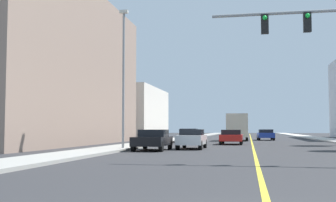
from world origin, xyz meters
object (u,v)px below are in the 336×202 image
(car_blue, at_px, (266,134))
(car_silver, at_px, (189,135))
(street_lamp, at_px, (123,72))
(car_white, at_px, (192,139))
(car_red, at_px, (231,137))
(delivery_truck, at_px, (238,127))
(car_black, at_px, (153,139))

(car_blue, bearing_deg, car_silver, -129.87)
(street_lamp, relative_size, car_white, 2.18)
(street_lamp, xyz_separation_m, car_blue, (10.07, 26.13, -4.43))
(street_lamp, distance_m, car_red, 14.12)
(car_red, bearing_deg, car_silver, 137.80)
(car_silver, height_order, delivery_truck, delivery_truck)
(street_lamp, height_order, delivery_truck, street_lamp)
(car_white, bearing_deg, car_red, 75.14)
(delivery_truck, bearing_deg, street_lamp, -106.10)
(street_lamp, relative_size, car_red, 2.08)
(car_white, height_order, car_silver, car_silver)
(car_red, distance_m, car_silver, 6.03)
(car_blue, relative_size, car_silver, 1.02)
(car_blue, xyz_separation_m, car_red, (-3.54, -14.42, -0.01))
(street_lamp, xyz_separation_m, car_red, (6.52, 11.71, -4.44))
(car_blue, distance_m, car_white, 24.18)
(car_blue, bearing_deg, car_white, -106.35)
(car_silver, xyz_separation_m, car_black, (-0.14, -15.56, -0.05))
(car_silver, xyz_separation_m, delivery_truck, (4.71, 8.02, 0.90))
(car_red, distance_m, car_white, 9.33)
(delivery_truck, bearing_deg, car_blue, 35.11)
(car_red, xyz_separation_m, car_black, (-4.58, -11.49, 0.01))
(street_lamp, bearing_deg, car_black, 6.45)
(car_red, bearing_deg, delivery_truck, 89.08)
(street_lamp, distance_m, delivery_truck, 25.00)
(car_blue, relative_size, car_white, 0.98)
(street_lamp, distance_m, car_blue, 28.35)
(street_lamp, bearing_deg, delivery_truck, 74.09)
(car_black, bearing_deg, car_blue, -108.11)
(street_lamp, distance_m, car_silver, 16.51)
(car_black, bearing_deg, street_lamp, 5.75)
(street_lamp, height_order, car_black, street_lamp)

